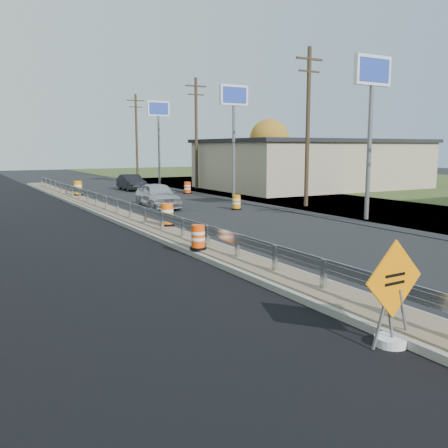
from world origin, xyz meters
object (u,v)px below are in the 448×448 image
barrel_shoulder_near (236,203)px  car_silver (158,195)px  barrel_median_far (78,188)px  car_dark_mid (131,182)px  barrel_shoulder_mid (187,188)px  caution_sign (392,319)px  barrel_median_mid (167,215)px  barrel_median_near (198,238)px

barrel_shoulder_near → car_silver: car_silver is taller
car_silver → barrel_median_far: bearing=113.0°
car_silver → car_dark_mid: bearing=81.5°
barrel_shoulder_near → barrel_shoulder_mid: size_ratio=0.92×
caution_sign → car_silver: (4.20, 21.58, 0.26)m
barrel_median_far → car_silver: 8.45m
barrel_shoulder_mid → barrel_median_mid: bearing=-118.2°
barrel_shoulder_near → car_dark_mid: size_ratio=0.21×
barrel_shoulder_near → car_dark_mid: car_dark_mid is taller
caution_sign → barrel_median_mid: bearing=81.9°
caution_sign → barrel_median_mid: (1.45, 13.68, 0.19)m
barrel_median_near → barrel_shoulder_near: (7.55, 10.14, -0.21)m
barrel_median_near → car_dark_mid: 26.72m
car_dark_mid → barrel_shoulder_mid: bearing=-62.7°
barrel_median_near → barrel_median_mid: bearing=78.0°
barrel_shoulder_near → car_silver: bearing=141.6°
caution_sign → barrel_median_near: caution_sign is taller
barrel_median_near → barrel_shoulder_mid: size_ratio=0.87×
barrel_median_mid → barrel_shoulder_mid: barrel_median_mid is taller
car_dark_mid → caution_sign: bearing=-101.2°
barrel_median_far → car_silver: size_ratio=0.23×
barrel_shoulder_near → car_silver: (-3.70, 2.93, 0.35)m
barrel_median_mid → car_silver: 8.36m
barrel_shoulder_mid → barrel_shoulder_near: bearing=-99.8°
barrel_median_far → barrel_shoulder_mid: (8.28, -0.46, -0.27)m
barrel_median_far → barrel_shoulder_near: 12.68m
car_silver → barrel_median_mid: bearing=-105.4°
barrel_shoulder_near → car_dark_mid: bearing=93.3°
barrel_median_near → barrel_shoulder_mid: (9.35, 20.58, -0.17)m
barrel_shoulder_near → barrel_median_mid: bearing=-142.4°
caution_sign → car_silver: size_ratio=0.44×
barrel_median_mid → caution_sign: bearing=-96.0°
barrel_shoulder_near → barrel_shoulder_mid: 10.59m
barrel_median_near → barrel_shoulder_near: size_ratio=0.95×
caution_sign → barrel_median_far: (1.42, 29.56, 0.21)m
caution_sign → car_dark_mid: size_ratio=0.48×
barrel_median_mid → car_dark_mid: size_ratio=0.24×
barrel_shoulder_mid → car_dark_mid: bearing=117.0°
barrel_median_mid → barrel_median_far: (-0.03, 15.87, 0.02)m
caution_sign → barrel_median_far: bearing=85.2°
barrel_median_far → caution_sign: bearing=-92.8°
car_dark_mid → barrel_median_far: bearing=-138.7°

